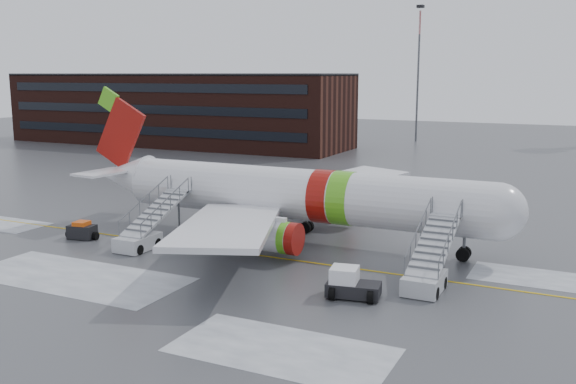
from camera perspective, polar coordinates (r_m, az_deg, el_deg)
The scene contains 8 objects.
ground at distance 45.73m, azimuth -4.01°, elevation -5.06°, with size 260.00×260.00×0.00m, color #494C4F.
airliner at distance 47.55m, azimuth 0.02°, elevation -0.21°, with size 35.03×32.97×11.18m.
airstair_fwd at distance 38.15m, azimuth 12.32°, elevation -6.79°, with size 2.05×7.70×3.48m.
airstair_aft at distance 46.95m, azimuth -12.64°, elevation -3.54°, with size 2.05×7.70×3.48m.
pushback_tug at distance 36.04m, azimuth 5.55°, elevation -8.16°, with size 3.18×2.60×1.68m.
baggage_tractor at distance 50.65m, azimuth -17.83°, elevation -3.35°, with size 2.66×1.49×1.34m.
terminal_building at distance 114.91m, azimuth -10.01°, elevation 7.30°, with size 62.00×16.11×12.30m.
light_mast_far_n at distance 120.02m, azimuth 11.52°, elevation 11.02°, with size 1.20×1.20×24.25m.
Camera 1 is at (21.97, -38.20, 12.22)m, focal length 40.00 mm.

